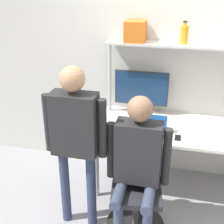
# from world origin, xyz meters

# --- Properties ---
(ground_plane) EXTENTS (12.00, 12.00, 0.00)m
(ground_plane) POSITION_xyz_m (0.00, 0.00, 0.00)
(ground_plane) COLOR gray
(wall_back) EXTENTS (8.00, 0.06, 2.70)m
(wall_back) POSITION_xyz_m (0.00, 0.85, 1.35)
(wall_back) COLOR silver
(wall_back) RESTS_ON ground_plane
(desk) EXTENTS (1.66, 0.80, 0.78)m
(desk) POSITION_xyz_m (0.00, 0.42, 0.70)
(desk) COLOR beige
(desk) RESTS_ON ground_plane
(shelf_unit) EXTENTS (1.58, 0.24, 1.61)m
(shelf_unit) POSITION_xyz_m (0.00, 0.68, 1.36)
(shelf_unit) COLOR silver
(shelf_unit) RESTS_ON ground_plane
(monitor) EXTENTS (0.61, 0.17, 0.51)m
(monitor) POSITION_xyz_m (-0.41, 0.69, 1.07)
(monitor) COLOR #333338
(monitor) RESTS_ON desk
(laptop) EXTENTS (0.32, 0.21, 0.20)m
(laptop) POSITION_xyz_m (-0.21, 0.22, 0.84)
(laptop) COLOR silver
(laptop) RESTS_ON desk
(cell_phone) EXTENTS (0.07, 0.15, 0.01)m
(cell_phone) POSITION_xyz_m (0.05, 0.17, 0.79)
(cell_phone) COLOR silver
(cell_phone) RESTS_ON desk
(office_chair) EXTENTS (0.56, 0.56, 0.92)m
(office_chair) POSITION_xyz_m (-0.28, -0.26, 0.28)
(office_chair) COLOR black
(office_chair) RESTS_ON ground_plane
(person_seated) EXTENTS (0.57, 0.47, 1.37)m
(person_seated) POSITION_xyz_m (-0.28, -0.31, 0.81)
(person_seated) COLOR #38425B
(person_seated) RESTS_ON ground_plane
(person_standing) EXTENTS (0.57, 0.22, 1.61)m
(person_standing) POSITION_xyz_m (-0.84, -0.34, 1.02)
(person_standing) COLOR #2D3856
(person_standing) RESTS_ON ground_plane
(bottle_amber) EXTENTS (0.09, 0.09, 0.23)m
(bottle_amber) POSITION_xyz_m (0.01, 0.68, 1.71)
(bottle_amber) COLOR gold
(bottle_amber) RESTS_ON shelf_unit
(storage_box) EXTENTS (0.21, 0.22, 0.22)m
(storage_box) POSITION_xyz_m (-0.49, 0.68, 1.72)
(storage_box) COLOR #D1661E
(storage_box) RESTS_ON shelf_unit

